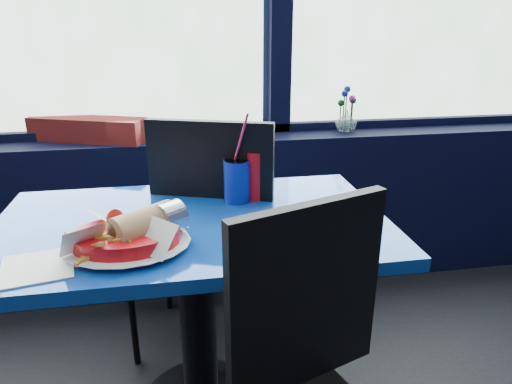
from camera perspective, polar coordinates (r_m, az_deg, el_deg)
name	(u,v)px	position (r m, az deg, el deg)	size (l,w,h in m)	color
window_sill	(128,218)	(2.38, -15.65, -3.16)	(5.00, 0.26, 0.80)	black
near_table	(195,272)	(1.51, -7.59, -9.84)	(1.20, 0.70, 0.75)	black
chair_near_back	(199,226)	(1.78, -7.13, -4.19)	(0.59, 0.59, 1.02)	black
planter_box	(88,129)	(2.28, -20.29, 7.38)	(0.54, 0.14, 0.11)	maroon
flower_vase	(346,118)	(2.35, 11.23, 9.01)	(0.13, 0.14, 0.23)	silver
food_basket	(129,235)	(1.27, -15.60, -5.22)	(0.34, 0.34, 0.11)	red
ketchup_bottle	(255,172)	(1.54, -0.16, 2.54)	(0.06, 0.06, 0.22)	red
soda_cup	(237,180)	(1.54, -2.39, 1.55)	(0.09, 0.09, 0.30)	#0D2297
napkin	(37,267)	(1.27, -25.68, -8.46)	(0.17, 0.17, 0.00)	white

